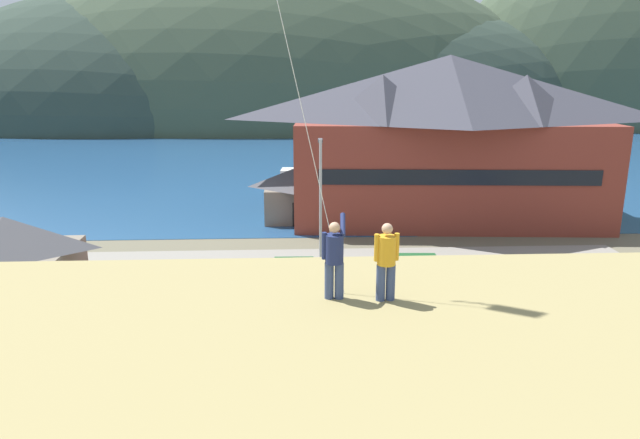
% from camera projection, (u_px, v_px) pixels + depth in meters
% --- Properties ---
extents(ground_plane, '(600.00, 600.00, 0.00)m').
position_uv_depth(ground_plane, '(327.00, 360.00, 23.62)').
color(ground_plane, '#66604C').
extents(parking_lot_pad, '(40.00, 20.00, 0.10)m').
position_uv_depth(parking_lot_pad, '(321.00, 310.00, 28.44)').
color(parking_lot_pad, gray).
rests_on(parking_lot_pad, ground).
extents(bay_water, '(360.00, 84.00, 0.03)m').
position_uv_depth(bay_water, '(303.00, 155.00, 81.64)').
color(bay_water, navy).
rests_on(bay_water, ground).
extents(far_hill_west_ridge, '(105.29, 66.93, 59.29)m').
position_uv_depth(far_hill_west_ridge, '(144.00, 123.00, 133.95)').
color(far_hill_west_ridge, '#2D3D33').
rests_on(far_hill_west_ridge, ground).
extents(far_hill_east_peak, '(133.45, 61.31, 73.21)m').
position_uv_depth(far_hill_east_peak, '(272.00, 124.00, 131.86)').
color(far_hill_east_peak, '#3D4C38').
rests_on(far_hill_east_peak, ground).
extents(far_hill_center_saddle, '(107.74, 49.08, 52.61)m').
position_uv_depth(far_hill_center_saddle, '(372.00, 125.00, 129.05)').
color(far_hill_center_saddle, '#2D3D33').
rests_on(far_hill_center_saddle, ground).
extents(far_hill_far_shoulder, '(101.27, 55.43, 87.92)m').
position_uv_depth(far_hill_far_shoulder, '(638.00, 122.00, 137.09)').
color(far_hill_far_shoulder, '#3D4C38').
rests_on(far_hill_far_shoulder, ground).
extents(harbor_lodge, '(25.66, 13.76, 12.85)m').
position_uv_depth(harbor_lodge, '(447.00, 134.00, 44.76)').
color(harbor_lodge, brown).
rests_on(harbor_lodge, ground).
extents(storage_shed_near_lot, '(6.04, 4.93, 5.40)m').
position_uv_depth(storage_shed_near_lot, '(10.00, 273.00, 25.68)').
color(storage_shed_near_lot, '#756B5B').
rests_on(storage_shed_near_lot, ground).
extents(storage_shed_waterside, '(5.86, 5.05, 4.32)m').
position_uv_depth(storage_shed_waterside, '(299.00, 192.00, 45.66)').
color(storage_shed_waterside, '#756B5B').
rests_on(storage_shed_waterside, ground).
extents(wharf_dock, '(3.20, 11.67, 0.70)m').
position_uv_depth(wharf_dock, '(325.00, 186.00, 58.02)').
color(wharf_dock, '#70604C').
rests_on(wharf_dock, ground).
extents(moored_boat_wharfside, '(2.96, 7.57, 2.16)m').
position_uv_depth(moored_boat_wharfside, '(290.00, 182.00, 57.89)').
color(moored_boat_wharfside, '#A8A399').
rests_on(moored_boat_wharfside, ground).
extents(parked_car_front_row_end, '(4.31, 2.27, 1.82)m').
position_uv_depth(parked_car_front_row_end, '(350.00, 324.00, 24.44)').
color(parked_car_front_row_end, '#B28923').
rests_on(parked_car_front_row_end, parking_lot_pad).
extents(parked_car_mid_row_center, '(4.34, 2.34, 1.82)m').
position_uv_depth(parked_car_mid_row_center, '(149.00, 284.00, 29.11)').
color(parked_car_mid_row_center, red).
rests_on(parked_car_mid_row_center, parking_lot_pad).
extents(parked_car_lone_by_shed, '(4.25, 2.16, 1.82)m').
position_uv_depth(parked_car_lone_by_shed, '(292.00, 277.00, 30.16)').
color(parked_car_lone_by_shed, '#236633').
rests_on(parked_car_lone_by_shed, parking_lot_pad).
extents(parked_car_mid_row_far, '(4.35, 2.37, 1.82)m').
position_uv_depth(parked_car_mid_row_far, '(610.00, 274.00, 30.59)').
color(parked_car_mid_row_far, slate).
rests_on(parked_car_mid_row_far, parking_lot_pad).
extents(parked_car_corner_spot, '(4.27, 2.19, 1.82)m').
position_uv_depth(parked_car_corner_spot, '(535.00, 339.00, 23.07)').
color(parked_car_corner_spot, '#B28923').
rests_on(parked_car_corner_spot, parking_lot_pad).
extents(parked_car_mid_row_near, '(4.29, 2.22, 1.82)m').
position_uv_depth(parked_car_mid_row_near, '(416.00, 273.00, 30.78)').
color(parked_car_mid_row_near, '#236633').
rests_on(parked_car_mid_row_near, parking_lot_pad).
extents(parked_car_front_row_silver, '(4.30, 2.25, 1.82)m').
position_uv_depth(parked_car_front_row_silver, '(158.00, 345.00, 22.60)').
color(parked_car_front_row_silver, silver).
rests_on(parked_car_front_row_silver, parking_lot_pad).
extents(parked_car_back_row_left, '(4.22, 2.09, 1.82)m').
position_uv_depth(parked_car_back_row_left, '(512.00, 276.00, 30.20)').
color(parked_car_back_row_left, '#9EA3A8').
rests_on(parked_car_back_row_left, parking_lot_pad).
extents(parking_light_pole, '(0.24, 0.78, 7.81)m').
position_uv_depth(parking_light_pole, '(321.00, 198.00, 32.69)').
color(parking_light_pole, '#ADADB2').
rests_on(parking_light_pole, parking_lot_pad).
extents(person_kite_flyer, '(0.54, 0.65, 1.86)m').
position_uv_depth(person_kite_flyer, '(334.00, 257.00, 12.38)').
color(person_kite_flyer, '#384770').
rests_on(person_kite_flyer, grassy_hill_foreground).
extents(person_companion, '(0.55, 0.40, 1.74)m').
position_uv_depth(person_companion, '(386.00, 259.00, 12.28)').
color(person_companion, '#384770').
rests_on(person_companion, grassy_hill_foreground).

